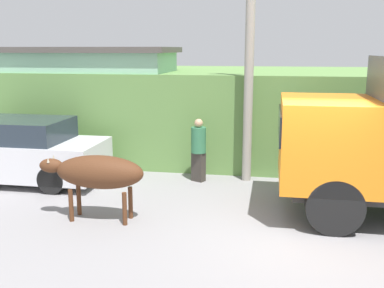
{
  "coord_description": "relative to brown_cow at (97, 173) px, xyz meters",
  "views": [
    {
      "loc": [
        -0.54,
        -7.9,
        3.33
      ],
      "look_at": [
        -2.08,
        0.66,
        1.48
      ],
      "focal_mm": 42.0,
      "sensor_mm": 36.0,
      "label": 1
    }
  ],
  "objects": [
    {
      "name": "ground_plane",
      "position": [
        3.85,
        -0.08,
        -0.97
      ],
      "size": [
        60.0,
        60.0,
        0.0
      ],
      "primitive_type": "plane",
      "color": "gray"
    },
    {
      "name": "hillside_embankment",
      "position": [
        3.85,
        6.82,
        0.36
      ],
      "size": [
        32.0,
        6.41,
        2.66
      ],
      "color": "#608C47",
      "rests_on": "ground_plane"
    },
    {
      "name": "building_backdrop",
      "position": [
        -2.4,
        4.87,
        0.74
      ],
      "size": [
        5.67,
        2.7,
        3.38
      ],
      "color": "#8CC69E",
      "rests_on": "ground_plane"
    },
    {
      "name": "brown_cow",
      "position": [
        0.0,
        0.0,
        0.0
      ],
      "size": [
        2.14,
        0.66,
        1.31
      ],
      "rotation": [
        0.0,
        0.0,
        -0.2
      ],
      "color": "#512D19",
      "rests_on": "ground_plane"
    },
    {
      "name": "parked_suv",
      "position": [
        -3.09,
        2.16,
        -0.19
      ],
      "size": [
        4.56,
        1.85,
        1.61
      ],
      "rotation": [
        0.0,
        0.0,
        -0.02
      ],
      "color": "silver",
      "rests_on": "ground_plane"
    },
    {
      "name": "pedestrian_on_hill",
      "position": [
        1.51,
        2.99,
        -0.09
      ],
      "size": [
        0.51,
        0.51,
        1.61
      ],
      "rotation": [
        0.0,
        0.0,
        2.66
      ],
      "color": "#38332D",
      "rests_on": "ground_plane"
    },
    {
      "name": "utility_pole",
      "position": [
        2.71,
        3.28,
        2.17
      ],
      "size": [
        0.9,
        0.23,
        6.05
      ],
      "color": "#9E998E",
      "rests_on": "ground_plane"
    }
  ]
}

